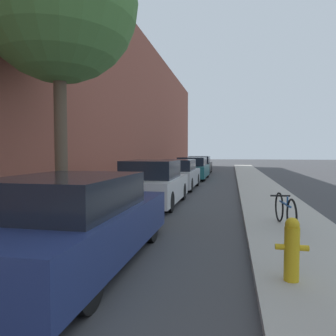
{
  "coord_description": "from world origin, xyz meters",
  "views": [
    {
      "loc": [
        1.59,
        1.76,
        1.75
      ],
      "look_at": [
        -0.5,
        12.19,
        1.21
      ],
      "focal_mm": 34.24,
      "sensor_mm": 36.0,
      "label": 1
    }
  ],
  "objects_px": {
    "parked_car_white": "(152,184)",
    "bicycle": "(285,210)",
    "street_tree_near": "(59,3)",
    "parked_car_silver": "(178,175)",
    "parked_car_teal": "(193,169)",
    "parked_car_black": "(200,165)",
    "fire_hydrant": "(292,248)",
    "parked_car_navy": "(74,222)"
  },
  "relations": [
    {
      "from": "parked_car_white",
      "to": "parked_car_black",
      "type": "distance_m",
      "value": 15.58
    },
    {
      "from": "parked_car_navy",
      "to": "fire_hydrant",
      "type": "bearing_deg",
      "value": -5.85
    },
    {
      "from": "parked_car_black",
      "to": "fire_hydrant",
      "type": "relative_size",
      "value": 4.89
    },
    {
      "from": "fire_hydrant",
      "to": "street_tree_near",
      "type": "bearing_deg",
      "value": 151.31
    },
    {
      "from": "street_tree_near",
      "to": "fire_hydrant",
      "type": "distance_m",
      "value": 6.94
    },
    {
      "from": "parked_car_silver",
      "to": "street_tree_near",
      "type": "distance_m",
      "value": 9.43
    },
    {
      "from": "street_tree_near",
      "to": "fire_hydrant",
      "type": "bearing_deg",
      "value": -28.69
    },
    {
      "from": "fire_hydrant",
      "to": "parked_car_silver",
      "type": "bearing_deg",
      "value": 106.94
    },
    {
      "from": "parked_car_silver",
      "to": "parked_car_teal",
      "type": "xyz_separation_m",
      "value": [
        0.05,
        5.42,
        0.01
      ]
    },
    {
      "from": "parked_car_silver",
      "to": "parked_car_navy",
      "type": "bearing_deg",
      "value": -89.39
    },
    {
      "from": "fire_hydrant",
      "to": "bicycle",
      "type": "bearing_deg",
      "value": 82.75
    },
    {
      "from": "parked_car_teal",
      "to": "parked_car_black",
      "type": "height_order",
      "value": "parked_car_teal"
    },
    {
      "from": "parked_car_teal",
      "to": "parked_car_black",
      "type": "relative_size",
      "value": 1.15
    },
    {
      "from": "parked_car_silver",
      "to": "parked_car_teal",
      "type": "bearing_deg",
      "value": 89.42
    },
    {
      "from": "parked_car_black",
      "to": "fire_hydrant",
      "type": "distance_m",
      "value": 21.8
    },
    {
      "from": "parked_car_white",
      "to": "bicycle",
      "type": "height_order",
      "value": "parked_car_white"
    },
    {
      "from": "street_tree_near",
      "to": "parked_car_white",
      "type": "bearing_deg",
      "value": 69.52
    },
    {
      "from": "street_tree_near",
      "to": "parked_car_silver",
      "type": "bearing_deg",
      "value": 80.76
    },
    {
      "from": "parked_car_navy",
      "to": "street_tree_near",
      "type": "xyz_separation_m",
      "value": [
        -1.45,
        2.2,
        4.42
      ]
    },
    {
      "from": "street_tree_near",
      "to": "fire_hydrant",
      "type": "xyz_separation_m",
      "value": [
        4.6,
        -2.52,
        -4.55
      ]
    },
    {
      "from": "parked_car_white",
      "to": "bicycle",
      "type": "relative_size",
      "value": 2.34
    },
    {
      "from": "parked_car_navy",
      "to": "parked_car_teal",
      "type": "height_order",
      "value": "parked_car_teal"
    },
    {
      "from": "parked_car_silver",
      "to": "street_tree_near",
      "type": "bearing_deg",
      "value": -99.24
    },
    {
      "from": "parked_car_white",
      "to": "fire_hydrant",
      "type": "xyz_separation_m",
      "value": [
        3.31,
        -5.97,
        -0.15
      ]
    },
    {
      "from": "street_tree_near",
      "to": "parked_car_navy",
      "type": "bearing_deg",
      "value": -56.62
    },
    {
      "from": "parked_car_teal",
      "to": "fire_hydrant",
      "type": "bearing_deg",
      "value": -78.75
    },
    {
      "from": "parked_car_white",
      "to": "parked_car_teal",
      "type": "distance_m",
      "value": 10.18
    },
    {
      "from": "parked_car_teal",
      "to": "bicycle",
      "type": "bearing_deg",
      "value": -74.61
    },
    {
      "from": "street_tree_near",
      "to": "bicycle",
      "type": "distance_m",
      "value": 6.82
    },
    {
      "from": "fire_hydrant",
      "to": "parked_car_white",
      "type": "bearing_deg",
      "value": 119.05
    },
    {
      "from": "bicycle",
      "to": "parked_car_black",
      "type": "bearing_deg",
      "value": 95.26
    },
    {
      "from": "parked_car_teal",
      "to": "parked_car_black",
      "type": "distance_m",
      "value": 5.4
    },
    {
      "from": "parked_car_teal",
      "to": "bicycle",
      "type": "height_order",
      "value": "parked_car_teal"
    },
    {
      "from": "parked_car_silver",
      "to": "fire_hydrant",
      "type": "relative_size",
      "value": 5.23
    },
    {
      "from": "parked_car_white",
      "to": "parked_car_silver",
      "type": "xyz_separation_m",
      "value": [
        0.05,
        4.76,
        -0.03
      ]
    },
    {
      "from": "street_tree_near",
      "to": "fire_hydrant",
      "type": "height_order",
      "value": "street_tree_near"
    },
    {
      "from": "street_tree_near",
      "to": "bicycle",
      "type": "bearing_deg",
      "value": 6.22
    },
    {
      "from": "parked_car_silver",
      "to": "bicycle",
      "type": "distance_m",
      "value": 8.5
    },
    {
      "from": "parked_car_black",
      "to": "parked_car_white",
      "type": "bearing_deg",
      "value": -90.1
    },
    {
      "from": "parked_car_navy",
      "to": "parked_car_white",
      "type": "height_order",
      "value": "parked_car_white"
    },
    {
      "from": "parked_car_white",
      "to": "parked_car_navy",
      "type": "bearing_deg",
      "value": -88.39
    },
    {
      "from": "parked_car_navy",
      "to": "parked_car_black",
      "type": "height_order",
      "value": "parked_car_navy"
    }
  ]
}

